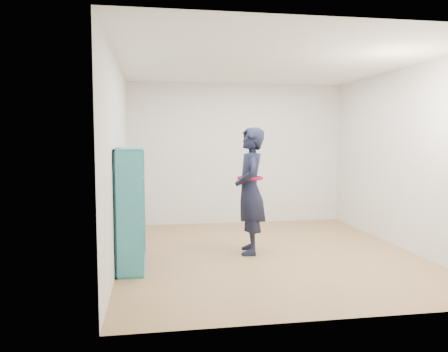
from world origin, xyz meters
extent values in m
plane|color=#9D7747|center=(0.00, 0.00, 0.00)|extent=(4.50, 4.50, 0.00)
plane|color=white|center=(0.00, 0.00, 2.60)|extent=(4.50, 4.50, 0.00)
cube|color=silver|center=(-2.00, 0.00, 1.30)|extent=(0.02, 4.50, 2.60)
cube|color=silver|center=(2.00, 0.00, 1.30)|extent=(0.02, 4.50, 2.60)
cube|color=silver|center=(0.00, 2.25, 1.30)|extent=(4.00, 0.02, 2.60)
cube|color=silver|center=(0.00, -2.25, 1.30)|extent=(4.00, 0.02, 2.60)
cube|color=teal|center=(-1.83, -0.81, 0.74)|extent=(0.32, 0.02, 1.47)
cube|color=teal|center=(-1.83, 0.27, 0.74)|extent=(0.32, 0.02, 1.47)
cube|color=teal|center=(-1.83, -0.27, 0.01)|extent=(0.32, 1.10, 0.02)
cube|color=teal|center=(-1.83, -0.27, 1.46)|extent=(0.32, 1.10, 0.02)
cube|color=teal|center=(-1.98, -0.27, 0.74)|extent=(0.02, 1.10, 1.47)
cube|color=teal|center=(-1.83, -0.45, 0.74)|extent=(0.30, 0.02, 1.42)
cube|color=teal|center=(-1.83, -0.10, 0.74)|extent=(0.30, 0.02, 1.42)
cube|color=teal|center=(-1.83, -0.27, 0.38)|extent=(0.30, 1.06, 0.02)
cube|color=teal|center=(-1.83, -0.27, 0.74)|extent=(0.30, 1.06, 0.02)
cube|color=teal|center=(-1.83, -0.27, 1.09)|extent=(0.30, 1.06, 0.02)
cube|color=beige|center=(-1.81, -0.63, 0.07)|extent=(0.20, 0.13, 0.08)
cube|color=black|center=(-1.80, -0.68, 0.51)|extent=(0.17, 0.15, 0.25)
cube|color=maroon|center=(-1.80, -0.68, 0.84)|extent=(0.17, 0.15, 0.20)
cube|color=silver|center=(-1.81, -0.63, 1.14)|extent=(0.20, 0.13, 0.08)
cube|color=navy|center=(-1.80, -0.33, 0.16)|extent=(0.17, 0.15, 0.25)
cube|color=brown|center=(-1.80, -0.33, 0.50)|extent=(0.17, 0.15, 0.22)
cube|color=#BFB28C|center=(-1.81, -0.28, 0.79)|extent=(0.20, 0.13, 0.08)
cube|color=#26594C|center=(-1.80, -0.33, 1.24)|extent=(0.17, 0.15, 0.27)
cube|color=beige|center=(-1.80, 0.03, 0.13)|extent=(0.17, 0.15, 0.20)
cube|color=black|center=(-1.81, 0.07, 0.42)|extent=(0.20, 0.13, 0.05)
cube|color=maroon|center=(-1.80, 0.03, 0.87)|extent=(0.17, 0.15, 0.25)
cube|color=silver|center=(-1.80, 0.03, 1.21)|extent=(0.17, 0.15, 0.22)
imported|color=black|center=(-0.24, 0.07, 0.87)|extent=(0.50, 0.69, 1.74)
torus|color=maroon|center=(-0.24, 0.07, 1.05)|extent=(0.41, 0.41, 0.04)
cube|color=silver|center=(-0.36, 0.17, 0.99)|extent=(0.02, 0.11, 0.14)
cube|color=black|center=(-0.36, 0.17, 0.99)|extent=(0.02, 0.10, 0.14)
camera|label=1|loc=(-1.56, -5.76, 1.60)|focal=35.00mm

